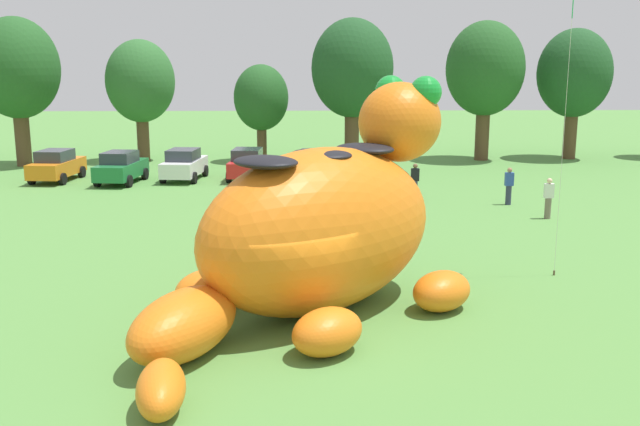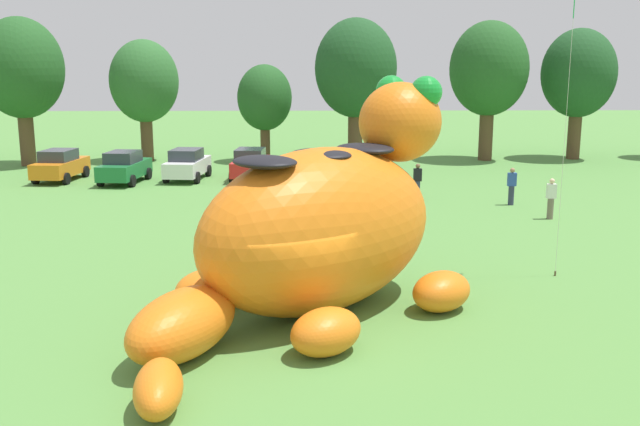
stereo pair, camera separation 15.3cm
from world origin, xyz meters
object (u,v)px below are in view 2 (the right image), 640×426
giant_inflatable_creature (321,228)px  car_green (124,167)px  spectator_by_cars (417,182)px  car_white (187,164)px  car_red (251,164)px  car_orange (60,165)px  car_silver (374,165)px  spectator_near_inflatable (512,187)px  spectator_mid_field (551,199)px  car_yellow (316,166)px

giant_inflatable_creature → car_green: size_ratio=2.56×
spectator_by_cars → car_green: bearing=161.3°
car_white → car_red: same height
giant_inflatable_creature → car_orange: bearing=123.0°
car_silver → spectator_by_cars: (1.52, -5.54, -0.01)m
spectator_by_cars → spectator_near_inflatable: bearing=-19.5°
car_green → spectator_mid_field: car_green is taller
spectator_mid_field → car_yellow: bearing=134.9°
car_yellow → car_orange: bearing=176.9°
car_white → spectator_mid_field: (16.68, -10.55, -0.01)m
spectator_mid_field → giant_inflatable_creature: bearing=-132.1°
car_silver → car_yellow: bearing=-173.3°
spectator_by_cars → car_white: bearing=152.8°
giant_inflatable_creature → car_silver: (3.44, 20.85, -1.35)m
spectator_near_inflatable → spectator_by_cars: same height
car_red → spectator_mid_field: car_red is taller
car_white → car_green: bearing=-162.9°
giant_inflatable_creature → spectator_near_inflatable: (9.03, 13.86, -1.36)m
car_red → spectator_near_inflatable: car_red is taller
car_white → spectator_mid_field: car_white is taller
giant_inflatable_creature → car_red: giant_inflatable_creature is taller
spectator_by_cars → spectator_mid_field: bearing=-42.6°
car_red → car_yellow: (3.61, -1.00, 0.00)m
giant_inflatable_creature → car_yellow: giant_inflatable_creature is taller
car_red → car_silver: same height
car_white → spectator_by_cars: (11.83, -6.08, -0.01)m
car_orange → spectator_near_inflatable: 23.99m
spectator_near_inflatable → spectator_mid_field: same height
giant_inflatable_creature → car_white: bearing=107.8°
giant_inflatable_creature → car_orange: giant_inflatable_creature is taller
car_orange → car_green: size_ratio=1.00×
spectator_near_inflatable → spectator_mid_field: size_ratio=1.00×
car_green → car_red: same height
spectator_mid_field → car_red: bearing=141.1°
car_green → spectator_mid_field: 22.08m
car_white → spectator_by_cars: 13.30m
spectator_near_inflatable → car_silver: bearing=128.7°
car_orange → car_silver: size_ratio=1.00×
car_orange → car_red: bearing=1.3°
car_green → car_yellow: size_ratio=0.98×
giant_inflatable_creature → spectator_mid_field: 14.68m
car_white → car_orange: bearing=-178.7°
car_white → spectator_by_cars: car_white is taller
car_red → spectator_near_inflatable: bearing=-31.5°
giant_inflatable_creature → car_green: 22.80m
car_orange → spectator_near_inflatable: (22.83, -7.38, -0.01)m
car_white → spectator_near_inflatable: 17.60m
giant_inflatable_creature → car_green: (-10.09, 20.40, -1.35)m
car_green → car_red: bearing=9.1°
car_silver → spectator_by_cars: bearing=-74.7°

